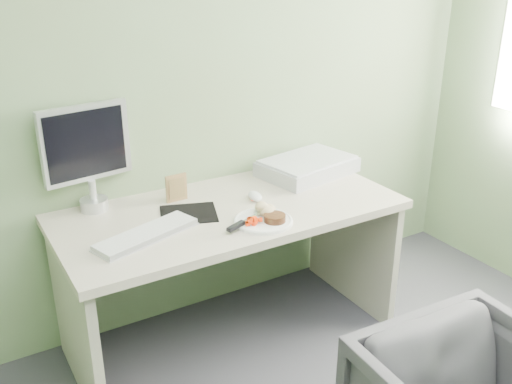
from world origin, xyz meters
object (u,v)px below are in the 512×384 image
desk (230,242)px  scanner (307,167)px  plate (263,221)px  monitor (87,152)px

desk → scanner: (0.57, 0.18, 0.22)m
plate → scanner: (0.52, 0.40, 0.03)m
monitor → plate: bearing=-50.4°
plate → monitor: 0.85m
scanner → monitor: 1.15m
plate → monitor: size_ratio=0.53×
plate → monitor: bearing=138.5°
desk → monitor: (-0.55, 0.31, 0.46)m
desk → scanner: scanner is taller
desk → monitor: size_ratio=3.27×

